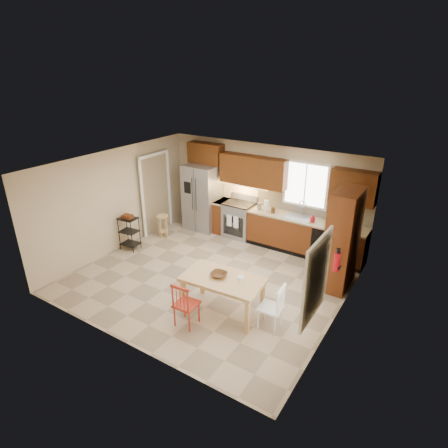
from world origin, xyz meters
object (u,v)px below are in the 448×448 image
object	(u,v)px
refrigerator	(203,197)
table_jar	(241,280)
fire_extinguisher	(337,262)
dining_table	(223,295)
chair_red	(186,303)
bar_stool	(163,226)
utility_cart	(129,233)
pantry	(343,240)
chair_white	(270,307)
soap_bottle	(313,218)
range_stove	(239,220)
table_bowl	(219,277)

from	to	relation	value
refrigerator	table_jar	distance (m)	4.13
fire_extinguisher	dining_table	distance (m)	2.15
chair_red	bar_stool	world-z (taller)	chair_red
table_jar	fire_extinguisher	bearing A→B (deg)	33.77
refrigerator	utility_cart	world-z (taller)	refrigerator
pantry	fire_extinguisher	distance (m)	1.07
pantry	table_jar	xyz separation A→B (m)	(-1.21, -1.99, -0.29)
dining_table	chair_white	world-z (taller)	chair_white
chair_red	chair_white	distance (m)	1.48
dining_table	soap_bottle	bearing A→B (deg)	75.10
pantry	utility_cart	bearing A→B (deg)	-166.69
table_jar	bar_stool	xyz separation A→B (m)	(-3.44, 1.81, -0.44)
range_stove	chair_red	size ratio (longest dim) A/B	1.06
pantry	table_jar	distance (m)	2.35
refrigerator	soap_bottle	distance (m)	3.18
fire_extinguisher	chair_red	bearing A→B (deg)	-141.03
fire_extinguisher	dining_table	xyz separation A→B (m)	(-1.73, -1.04, -0.74)
table_bowl	utility_cart	xyz separation A→B (m)	(-3.27, 0.93, -0.29)
range_stove	chair_white	distance (m)	3.86
soap_bottle	utility_cart	distance (m)	4.48
fire_extinguisher	table_jar	size ratio (longest dim) A/B	3.01
dining_table	pantry	bearing A→B (deg)	49.83
chair_white	utility_cart	bearing A→B (deg)	74.64
chair_white	table_bowl	world-z (taller)	chair_white
range_stove	pantry	bearing A→B (deg)	-18.29
bar_stool	utility_cart	world-z (taller)	utility_cart
refrigerator	range_stove	size ratio (longest dim) A/B	1.98
table_jar	pantry	bearing A→B (deg)	58.74
chair_red	chair_white	world-z (taller)	same
chair_white	table_bowl	bearing A→B (deg)	88.91
chair_red	soap_bottle	bearing A→B (deg)	71.76
soap_bottle	table_bowl	size ratio (longest dim) A/B	0.64
refrigerator	chair_white	xyz separation A→B (m)	(3.55, -2.96, -0.48)
pantry	chair_white	xyz separation A→B (m)	(-0.58, -2.04, -0.62)
dining_table	chair_red	world-z (taller)	chair_red
range_stove	chair_white	bearing A→B (deg)	-51.56
pantry	dining_table	bearing A→B (deg)	-126.33
soap_bottle	bar_stool	xyz separation A→B (m)	(-3.70, -1.08, -0.68)
fire_extinguisher	utility_cart	xyz separation A→B (m)	(-5.09, -0.11, -0.66)
range_stove	chair_white	world-z (taller)	range_stove
refrigerator	chair_red	bearing A→B (deg)	-58.46
chair_red	utility_cart	world-z (taller)	utility_cart
soap_bottle	table_jar	distance (m)	2.91
utility_cart	refrigerator	bearing A→B (deg)	64.57
pantry	table_bowl	world-z (taller)	pantry
refrigerator	utility_cart	xyz separation A→B (m)	(-0.76, -2.08, -0.47)
chair_white	soap_bottle	bearing A→B (deg)	3.28
table_jar	utility_cart	bearing A→B (deg)	167.21
dining_table	table_bowl	world-z (taller)	table_bowl
dining_table	table_jar	world-z (taller)	table_jar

